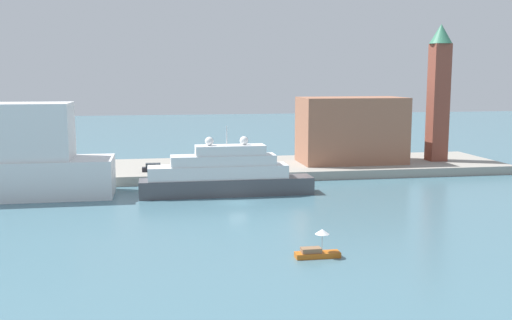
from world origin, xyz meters
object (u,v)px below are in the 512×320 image
harbor_building (351,130)px  bell_tower (439,88)px  small_motorboat (317,249)px  mooring_bollard (254,170)px  parked_car (154,168)px  person_figure (177,168)px  work_barge (60,191)px  large_yacht (224,175)px

harbor_building → bell_tower: (17.61, -0.36, 8.04)m
bell_tower → small_motorboat: bearing=-126.6°
harbor_building → mooring_bollard: (-20.48, -8.35, -5.94)m
harbor_building → mooring_bollard: harbor_building is taller
harbor_building → parked_car: size_ratio=4.65×
small_motorboat → bell_tower: (39.16, 52.71, 15.14)m
harbor_building → bell_tower: size_ratio=0.75×
bell_tower → parked_car: size_ratio=6.21×
harbor_building → person_figure: 35.07m
bell_tower → parked_car: bearing=-175.5°
harbor_building → person_figure: harbor_building is taller
work_barge → bell_tower: size_ratio=0.16×
bell_tower → large_yacht: bearing=-156.6°
parked_car → bell_tower: bearing=4.5°
parked_car → harbor_building: bearing=7.1°
parked_car → mooring_bollard: 17.80m
mooring_bollard → work_barge: bearing=-170.9°
work_barge → small_motorboat: bearing=-51.8°
bell_tower → harbor_building: bearing=178.8°
bell_tower → person_figure: bearing=-172.6°
small_motorboat → parked_car: parked_car is taller
small_motorboat → parked_car: (-16.35, 48.35, 1.38)m
small_motorboat → bell_tower: 67.39m
large_yacht → person_figure: large_yacht is taller
bell_tower → person_figure: bell_tower is taller
small_motorboat → person_figure: (-12.36, 46.05, 1.56)m
small_motorboat → mooring_bollard: 44.75m
work_barge → mooring_bollard: mooring_bollard is taller
small_motorboat → work_barge: 50.35m
person_figure → bell_tower: bearing=7.4°
parked_car → work_barge: bearing=-149.3°
parked_car → person_figure: 4.61m
large_yacht → small_motorboat: bearing=-80.5°
large_yacht → person_figure: bearing=118.0°
work_barge → person_figure: person_figure is taller
large_yacht → parked_car: 18.51m
large_yacht → bell_tower: size_ratio=1.01×
small_motorboat → large_yacht: bearing=99.5°
small_motorboat → parked_car: bearing=108.7°
small_motorboat → harbor_building: 57.72m
work_barge → person_figure: (18.79, 6.51, 2.07)m
large_yacht → bell_tower: 50.44m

